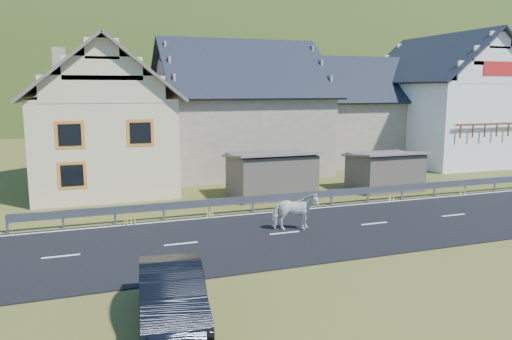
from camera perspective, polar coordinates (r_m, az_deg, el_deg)
name	(u,v)px	position (r m, az deg, el deg)	size (l,w,h in m)	color
ground	(374,224)	(21.12, 13.38, -6.08)	(160.00, 160.00, 0.00)	#3D461A
road	(374,224)	(21.11, 13.38, -6.02)	(60.00, 7.00, 0.04)	black
lane_markings	(374,223)	(21.11, 13.38, -5.96)	(60.00, 6.60, 0.01)	silver
guardrail	(332,194)	(24.06, 8.65, -2.67)	(28.10, 0.09, 0.75)	#93969B
shed_left	(271,175)	(25.64, 1.74, -0.61)	(4.30, 3.30, 2.40)	brown
shed_right	(385,172)	(28.24, 14.48, -0.19)	(3.80, 2.90, 2.20)	brown
house_cream	(100,110)	(29.04, -17.37, 6.60)	(7.80, 9.80, 8.30)	beige
house_stone_a	(239,102)	(33.61, -1.99, 7.79)	(10.80, 9.80, 8.90)	#A19880
house_stone_b	(354,105)	(39.60, 11.12, 7.27)	(9.80, 8.80, 8.10)	#A19880
house_white	(444,95)	(40.63, 20.73, 8.06)	(8.80, 10.80, 9.70)	silver
mountain	(123,156)	(199.30, -14.93, 1.60)	(440.00, 280.00, 260.00)	#2B3C12
horse	(295,212)	(19.49, 4.46, -4.77)	(1.75, 0.80, 1.48)	silver
car	(172,295)	(12.27, -9.59, -13.88)	(1.48, 4.24, 1.40)	black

